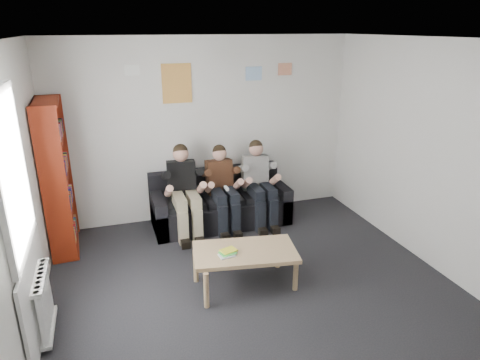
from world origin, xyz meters
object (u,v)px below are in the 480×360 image
object	(u,v)px
person_left	(185,192)
person_right	(259,184)
coffee_table	(245,255)
sofa	(220,205)
bookshelf	(57,178)
person_middle	(223,189)

from	to	relation	value
person_left	person_right	xyz separation A→B (m)	(1.12, 0.00, -0.01)
coffee_table	person_right	size ratio (longest dim) A/B	0.92
sofa	person_right	size ratio (longest dim) A/B	1.61
bookshelf	person_middle	world-z (taller)	bookshelf
person_middle	person_right	world-z (taller)	person_right
sofa	person_right	bearing A→B (deg)	-18.70
sofa	person_left	xyz separation A→B (m)	(-0.56, -0.19, 0.35)
person_left	person_right	size ratio (longest dim) A/B	1.02
coffee_table	person_right	xyz separation A→B (m)	(0.75, 1.54, 0.21)
bookshelf	person_right	distance (m)	2.76
person_right	bookshelf	bearing A→B (deg)	-173.19
sofa	coffee_table	world-z (taller)	sofa
person_middle	person_right	xyz separation A→B (m)	(0.56, -0.00, 0.01)
coffee_table	person_middle	world-z (taller)	person_middle
bookshelf	person_middle	size ratio (longest dim) A/B	1.63
sofa	bookshelf	xyz separation A→B (m)	(-2.17, -0.11, 0.71)
person_middle	bookshelf	bearing A→B (deg)	176.81
sofa	bookshelf	size ratio (longest dim) A/B	1.01
bookshelf	person_middle	bearing A→B (deg)	-4.64
coffee_table	person_right	bearing A→B (deg)	64.23
bookshelf	person_left	bearing A→B (deg)	-5.42
sofa	person_right	world-z (taller)	person_right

